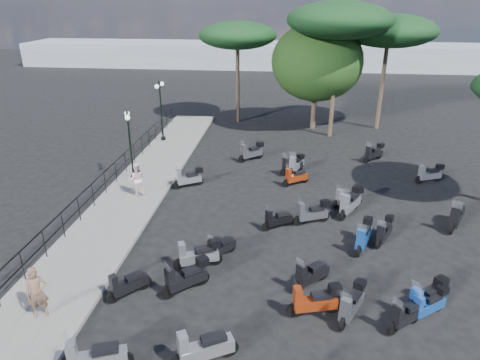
# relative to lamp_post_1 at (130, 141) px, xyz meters

# --- Properties ---
(ground) EXTENTS (120.00, 120.00, 0.00)m
(ground) POSITION_rel_lamp_post_1_xyz_m (7.06, -5.29, -2.21)
(ground) COLOR black
(ground) RESTS_ON ground
(sidewalk) EXTENTS (3.00, 30.00, 0.15)m
(sidewalk) POSITION_rel_lamp_post_1_xyz_m (0.56, -2.29, -2.13)
(sidewalk) COLOR slate
(sidewalk) RESTS_ON ground
(railing) EXTENTS (0.04, 26.04, 1.10)m
(railing) POSITION_rel_lamp_post_1_xyz_m (-0.74, -2.49, -1.31)
(railing) COLOR black
(railing) RESTS_ON sidewalk
(lamp_post_1) EXTENTS (0.55, 1.01, 3.61)m
(lamp_post_1) POSITION_rel_lamp_post_1_xyz_m (0.00, 0.00, 0.00)
(lamp_post_1) COLOR black
(lamp_post_1) RESTS_ON sidewalk
(lamp_post_2) EXTENTS (0.34, 1.13, 3.83)m
(lamp_post_2) POSITION_rel_lamp_post_1_xyz_m (-0.28, 6.54, 0.13)
(lamp_post_2) COLOR black
(lamp_post_2) RESTS_ON sidewalk
(woman) EXTENTS (0.71, 0.61, 1.65)m
(woman) POSITION_rel_lamp_post_1_xyz_m (0.74, -10.24, -1.23)
(woman) COLOR brown
(woman) RESTS_ON sidewalk
(pedestrian_far) EXTENTS (0.92, 0.80, 1.62)m
(pedestrian_far) POSITION_rel_lamp_post_1_xyz_m (0.84, -1.76, -1.25)
(pedestrian_far) COLOR silver
(pedestrian_far) RESTS_ON sidewalk
(scooter_0) EXTENTS (1.68, 1.03, 1.47)m
(scooter_0) POSITION_rel_lamp_post_1_xyz_m (5.87, -11.35, -1.70)
(scooter_0) COLOR black
(scooter_0) RESTS_ON ground
(scooter_1) EXTENTS (1.73, 0.84, 1.43)m
(scooter_1) POSITION_rel_lamp_post_1_xyz_m (3.20, -11.97, -1.71)
(scooter_1) COLOR black
(scooter_1) RESTS_ON ground
(scooter_2) EXTENTS (1.13, 1.21, 1.24)m
(scooter_2) POSITION_rel_lamp_post_1_xyz_m (2.94, -8.90, -1.77)
(scooter_2) COLOR black
(scooter_2) RESTS_ON ground
(scooter_3) EXTENTS (0.97, 1.30, 1.21)m
(scooter_3) POSITION_rel_lamp_post_1_xyz_m (5.56, -6.41, -1.79)
(scooter_3) COLOR black
(scooter_3) RESTS_ON ground
(scooter_4) EXTENTS (1.43, 0.97, 1.27)m
(scooter_4) POSITION_rel_lamp_post_1_xyz_m (2.98, -0.31, -1.73)
(scooter_4) COLOR black
(scooter_4) RESTS_ON ground
(scooter_5) EXTENTS (1.40, 1.21, 1.34)m
(scooter_5) POSITION_rel_lamp_post_1_xyz_m (5.79, 3.81, -1.70)
(scooter_5) COLOR black
(scooter_5) RESTS_ON ground
(scooter_7) EXTENTS (1.41, 1.29, 1.39)m
(scooter_7) POSITION_rel_lamp_post_1_xyz_m (4.74, -8.44, -1.68)
(scooter_7) COLOR black
(scooter_7) RESTS_ON ground
(scooter_8) EXTENTS (1.67, 0.91, 1.40)m
(scooter_8) POSITION_rel_lamp_post_1_xyz_m (4.87, -7.12, -1.68)
(scooter_8) COLOR black
(scooter_8) RESTS_ON ground
(scooter_9) EXTENTS (1.30, 0.88, 1.18)m
(scooter_9) POSITION_rel_lamp_post_1_xyz_m (7.56, -4.00, -1.80)
(scooter_9) COLOR black
(scooter_9) RESTS_ON ground
(scooter_10) EXTENTS (1.33, 0.95, 1.22)m
(scooter_10) POSITION_rel_lamp_post_1_xyz_m (8.33, 0.53, -1.78)
(scooter_10) COLOR black
(scooter_10) RESTS_ON ground
(scooter_11) EXTENTS (0.88, 1.62, 1.37)m
(scooter_11) POSITION_rel_lamp_post_1_xyz_m (8.36, 2.18, -1.73)
(scooter_11) COLOR black
(scooter_11) RESTS_ON ground
(scooter_13) EXTENTS (1.66, 0.71, 1.35)m
(scooter_13) POSITION_rel_lamp_post_1_xyz_m (8.83, -9.13, -1.70)
(scooter_13) COLOR black
(scooter_13) RESTS_ON ground
(scooter_14) EXTENTS (1.26, 1.23, 1.32)m
(scooter_14) POSITION_rel_lamp_post_1_xyz_m (8.77, -7.75, -1.75)
(scooter_14) COLOR black
(scooter_14) RESTS_ON ground
(scooter_15) EXTENTS (1.40, 0.79, 1.18)m
(scooter_15) POSITION_rel_lamp_post_1_xyz_m (10.69, -1.67, -1.76)
(scooter_15) COLOR black
(scooter_15) RESTS_ON ground
(scooter_16) EXTENTS (1.55, 0.87, 1.31)m
(scooter_16) POSITION_rel_lamp_post_1_xyz_m (9.00, -3.42, -1.71)
(scooter_16) COLOR black
(scooter_16) RESTS_ON ground
(scooter_17) EXTENTS (1.28, 1.21, 1.28)m
(scooter_17) POSITION_rel_lamp_post_1_xyz_m (8.17, 2.08, -1.72)
(scooter_17) COLOR black
(scooter_17) RESTS_ON ground
(scooter_18) EXTENTS (0.95, 1.50, 1.30)m
(scooter_18) POSITION_rel_lamp_post_1_xyz_m (9.92, -9.14, -1.71)
(scooter_18) COLOR black
(scooter_18) RESTS_ON ground
(scooter_19) EXTENTS (1.27, 1.09, 1.25)m
(scooter_19) POSITION_rel_lamp_post_1_xyz_m (11.44, -9.37, -1.77)
(scooter_19) COLOR black
(scooter_19) RESTS_ON ground
(scooter_20) EXTENTS (0.84, 1.63, 1.35)m
(scooter_20) POSITION_rel_lamp_post_1_xyz_m (10.85, -5.14, -1.70)
(scooter_20) COLOR black
(scooter_20) RESTS_ON ground
(scooter_21) EXTENTS (1.12, 1.67, 1.48)m
(scooter_21) POSITION_rel_lamp_post_1_xyz_m (10.69, -2.37, -1.65)
(scooter_21) COLOR black
(scooter_21) RESTS_ON ground
(scooter_22) EXTENTS (1.26, 1.20, 1.26)m
(scooter_22) POSITION_rel_lamp_post_1_xyz_m (12.88, 4.55, -1.73)
(scooter_22) COLOR black
(scooter_22) RESTS_ON ground
(scooter_24) EXTENTS (1.43, 1.17, 1.34)m
(scooter_24) POSITION_rel_lamp_post_1_xyz_m (12.21, -8.61, -1.70)
(scooter_24) COLOR black
(scooter_24) RESTS_ON ground
(scooter_25) EXTENTS (1.29, 0.99, 1.19)m
(scooter_25) POSITION_rel_lamp_post_1_xyz_m (12.21, -8.84, -1.76)
(scooter_25) COLOR black
(scooter_25) RESTS_ON ground
(scooter_26) EXTENTS (0.88, 1.39, 1.21)m
(scooter_26) POSITION_rel_lamp_post_1_xyz_m (11.72, -4.60, -1.75)
(scooter_26) COLOR black
(scooter_26) RESTS_ON ground
(scooter_27) EXTENTS (1.06, 1.68, 1.48)m
(scooter_27) POSITION_rel_lamp_post_1_xyz_m (14.91, -3.12, -1.69)
(scooter_27) COLOR black
(scooter_27) RESTS_ON ground
(scooter_28) EXTENTS (1.48, 0.79, 1.24)m
(scooter_28) POSITION_rel_lamp_post_1_xyz_m (15.18, 1.62, -1.74)
(scooter_28) COLOR black
(scooter_28) RESTS_ON ground
(broadleaf_tree) EXTENTS (6.28, 6.28, 7.38)m
(broadleaf_tree) POSITION_rel_lamp_post_1_xyz_m (9.64, 10.90, 2.50)
(broadleaf_tree) COLOR #38281E
(broadleaf_tree) RESTS_ON ground
(pine_0) EXTENTS (6.60, 6.60, 8.66)m
(pine_0) POSITION_rel_lamp_post_1_xyz_m (10.74, 9.15, 5.28)
(pine_0) COLOR #38281E
(pine_0) RESTS_ON ground
(pine_1) EXTENTS (6.29, 6.29, 7.86)m
(pine_1) POSITION_rel_lamp_post_1_xyz_m (14.25, 11.31, 4.53)
(pine_1) COLOR #38281E
(pine_1) RESTS_ON ground
(pine_2) EXTENTS (5.56, 5.56, 7.29)m
(pine_2) POSITION_rel_lamp_post_1_xyz_m (4.01, 12.01, 4.08)
(pine_2) COLOR #38281E
(pine_2) RESTS_ON ground
(distant_hills) EXTENTS (70.00, 8.00, 3.00)m
(distant_hills) POSITION_rel_lamp_post_1_xyz_m (7.06, 39.71, -0.71)
(distant_hills) COLOR gray
(distant_hills) RESTS_ON ground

